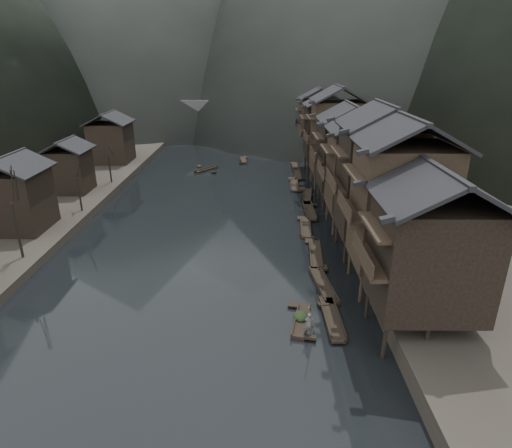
{
  "coord_description": "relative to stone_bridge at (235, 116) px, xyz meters",
  "views": [
    {
      "loc": [
        5.85,
        -33.85,
        18.97
      ],
      "look_at": [
        5.55,
        7.58,
        2.5
      ],
      "focal_mm": 30.0,
      "sensor_mm": 36.0,
      "label": 1
    }
  ],
  "objects": [
    {
      "name": "left_houses",
      "position": [
        -20.5,
        -51.88,
        0.55
      ],
      "size": [
        8.1,
        53.2,
        8.73
      ],
      "color": "black",
      "rests_on": "left_bank"
    },
    {
      "name": "right_bank",
      "position": [
        35.0,
        -32.0,
        -4.21
      ],
      "size": [
        40.0,
        200.0,
        1.8
      ],
      "primitive_type": "cube",
      "color": "#2D2823",
      "rests_on": "ground"
    },
    {
      "name": "moored_sampans",
      "position": [
        11.89,
        -53.67,
        -4.91
      ],
      "size": [
        3.25,
        54.9,
        0.47
      ],
      "color": "black",
      "rests_on": "water"
    },
    {
      "name": "boatman",
      "position": [
        9.45,
        -80.1,
        -3.8
      ],
      "size": [
        0.64,
        0.43,
        1.75
      ],
      "primitive_type": "imported",
      "rotation": [
        0.0,
        0.0,
        3.12
      ],
      "color": "#5D5D5F",
      "rests_on": "hero_sampan"
    },
    {
      "name": "cargo_heap",
      "position": [
        9.04,
        -78.2,
        -4.35
      ],
      "size": [
        1.08,
        1.41,
        0.65
      ],
      "primitive_type": "ellipsoid",
      "color": "black",
      "rests_on": "hero_sampan"
    },
    {
      "name": "midriver_boats",
      "position": [
        -0.4,
        -29.18,
        -4.91
      ],
      "size": [
        9.09,
        12.1,
        0.44
      ],
      "color": "black",
      "rests_on": "water"
    },
    {
      "name": "hero_sampan",
      "position": [
        9.09,
        -78.42,
        -4.91
      ],
      "size": [
        1.94,
        4.97,
        0.43
      ],
      "color": "black",
      "rests_on": "water"
    },
    {
      "name": "stone_bridge",
      "position": [
        0.0,
        0.0,
        0.0
      ],
      "size": [
        40.0,
        6.0,
        9.0
      ],
      "color": "#4C4C4F",
      "rests_on": "ground"
    },
    {
      "name": "bare_trees",
      "position": [
        -17.0,
        -64.79,
        1.09
      ],
      "size": [
        3.89,
        42.13,
        7.78
      ],
      "color": "black",
      "rests_on": "left_bank"
    },
    {
      "name": "left_bank",
      "position": [
        -35.0,
        -32.0,
        -4.51
      ],
      "size": [
        40.0,
        200.0,
        1.2
      ],
      "primitive_type": "cube",
      "color": "#2D2823",
      "rests_on": "ground"
    },
    {
      "name": "stilt_houses",
      "position": [
        17.28,
        -53.02,
        3.65
      ],
      "size": [
        9.0,
        67.6,
        15.13
      ],
      "color": "black",
      "rests_on": "ground"
    },
    {
      "name": "bamboo_pole",
      "position": [
        9.65,
        -80.1,
        -1.16
      ],
      "size": [
        0.9,
        1.95,
        3.55
      ],
      "primitive_type": "cylinder",
      "rotation": [
        0.53,
        0.0,
        -0.41
      ],
      "color": "#8C7A51",
      "rests_on": "boatman"
    },
    {
      "name": "water",
      "position": [
        0.0,
        -72.0,
        -5.11
      ],
      "size": [
        300.0,
        300.0,
        0.0
      ],
      "primitive_type": "plane",
      "color": "black",
      "rests_on": "ground"
    }
  ]
}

